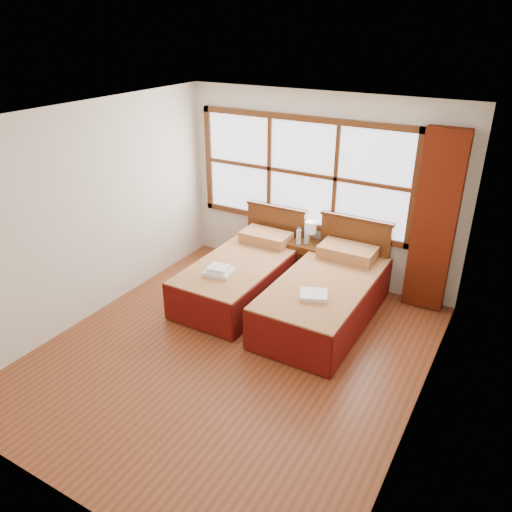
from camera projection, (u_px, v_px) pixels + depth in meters
The scene contains 15 objects.
floor at pixel (233, 352), 5.65m from camera, with size 4.50×4.50×0.00m, color brown.
ceiling at pixel (227, 118), 4.53m from camera, with size 4.50×4.50×0.00m, color white.
wall_back at pixel (319, 189), 6.85m from camera, with size 4.00×4.00×0.00m, color silver.
wall_left at pixel (90, 214), 5.99m from camera, with size 4.50×4.50×0.00m, color silver.
wall_right at pixel (431, 298), 4.19m from camera, with size 4.50×4.50×0.00m, color silver.
window at pixel (302, 173), 6.84m from camera, with size 3.16×0.06×1.56m.
curtain at pixel (435, 223), 6.07m from camera, with size 0.50×0.16×2.30m, color #591808.
bed_left at pixel (243, 274), 6.72m from camera, with size 1.02×2.04×0.99m.
bed_right at pixel (326, 296), 6.17m from camera, with size 1.07×2.09×1.04m.
nightstand at pixel (306, 262), 7.09m from camera, with size 0.44×0.44×0.59m.
towels_left at pixel (219, 271), 6.23m from camera, with size 0.38×0.34×0.10m.
towels_right at pixel (314, 295), 5.67m from camera, with size 0.39×0.37×0.05m.
lamp at pixel (310, 228), 6.88m from camera, with size 0.16×0.16×0.31m.
bottle_near at pixel (299, 237), 6.89m from camera, with size 0.06×0.06×0.24m.
bottle_far at pixel (307, 235), 6.91m from camera, with size 0.07×0.07×0.26m.
Camera 1 is at (2.54, -3.88, 3.42)m, focal length 35.00 mm.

